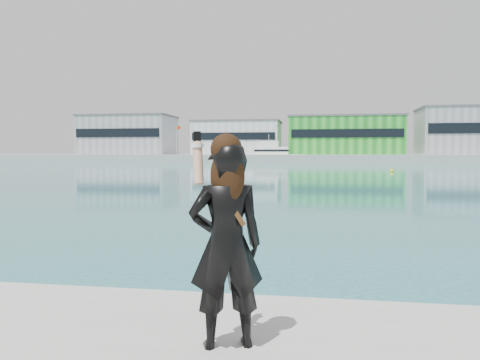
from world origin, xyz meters
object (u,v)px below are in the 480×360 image
(buoy_far, at_px, (222,164))
(woman, at_px, (226,239))
(motor_yacht, at_px, (274,154))
(buoy_near, at_px, (392,172))

(buoy_far, relative_size, woman, 0.28)
(motor_yacht, xyz_separation_m, woman, (10.61, -117.45, -0.33))
(buoy_near, relative_size, woman, 0.28)
(buoy_near, bearing_deg, buoy_far, 126.38)
(woman, bearing_deg, buoy_far, -98.64)
(motor_yacht, bearing_deg, woman, -82.65)
(buoy_near, distance_m, woman, 58.16)
(buoy_far, distance_m, woman, 100.49)
(buoy_near, xyz_separation_m, woman, (-9.95, -57.28, 1.71))
(buoy_near, bearing_deg, motor_yacht, 108.86)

